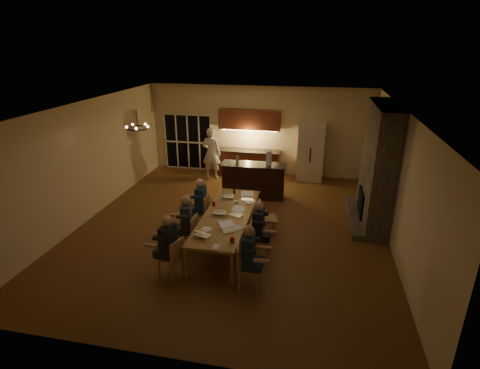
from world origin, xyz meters
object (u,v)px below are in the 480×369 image
laptop_c (219,209)px  mug_back (223,199)px  can_cola (234,191)px  laptop_e (228,193)px  chandelier (138,128)px  standing_person (211,153)px  bar_island (254,180)px  laptop_f (247,196)px  plate_far (249,202)px  plate_near (237,228)px  bar_blender (269,158)px  chair_left_near (170,257)px  person_left_near (168,246)px  chair_right_near (248,266)px  chair_left_far (200,212)px  chair_right_mid (260,239)px  person_left_far (201,204)px  mug_front (219,222)px  chair_right_far (268,218)px  person_right_near (249,257)px  dining_table (227,229)px  person_left_mid (187,223)px  laptop_d (236,211)px  person_right_mid (258,229)px  bar_bottle (237,160)px  redcup_mid (214,204)px  laptop_a (203,231)px  mug_mid (236,203)px  laptop_b (228,226)px  chair_left_mid (187,233)px  plate_left (207,229)px  refrigerator (310,153)px  redcup_near (232,240)px

laptop_c → mug_back: size_ratio=3.20×
can_cola → laptop_e: bearing=-109.7°
chandelier → mug_back: chandelier is taller
standing_person → mug_back: (1.33, -3.58, -0.12)m
bar_island → laptop_f: bearing=-87.2°
mug_back → plate_far: size_ratio=0.44×
bar_island → plate_near: 3.63m
bar_blender → chair_left_near: bearing=-98.3°
person_left_near → chair_right_near: bearing=94.7°
chair_left_far → chair_right_mid: size_ratio=1.00×
laptop_c → person_left_far: bearing=-47.9°
standing_person → bar_island: bearing=143.2°
mug_front → mug_back: same height
chair_right_mid → chair_right_far: (0.02, 1.11, 0.00)m
laptop_e → person_right_near: bearing=104.7°
dining_table → person_left_mid: size_ratio=2.39×
chair_right_mid → laptop_d: bearing=55.3°
person_right_mid → bar_bottle: person_right_mid is taller
person_left_mid → redcup_mid: size_ratio=11.50×
chandelier → chair_left_near: bearing=-52.4°
person_right_mid → can_cola: size_ratio=11.50×
person_right_near → person_left_far: size_ratio=1.00×
chair_left_far → laptop_a: laptop_a is taller
bar_island → laptop_c: bearing=-98.6°
laptop_c → mug_back: laptop_c is taller
dining_table → mug_front: bearing=-95.6°
laptop_c → mug_mid: size_ratio=3.20×
chair_left_near → chair_left_far: size_ratio=1.00×
can_cola → chandelier: bearing=-149.0°
person_right_near → bar_bottle: 4.81m
chair_right_far → redcup_mid: size_ratio=7.42×
dining_table → can_cola: bearing=94.9°
person_right_mid → chandelier: chandelier is taller
laptop_d → laptop_e: same height
person_right_near → laptop_f: bearing=9.4°
redcup_mid → chair_left_near: bearing=-100.5°
standing_person → laptop_c: standing_person is taller
person_left_near → laptop_b: person_left_near is taller
chair_right_far → chandelier: (-3.07, -0.53, 2.31)m
chandelier → chair_right_far: bearing=9.9°
bar_island → chair_left_mid: (-0.99, -3.55, -0.10)m
chair_right_far → plate_left: (-1.17, -1.49, 0.31)m
standing_person → laptop_e: size_ratio=5.78×
person_left_far → chandelier: size_ratio=2.54×
laptop_b → mug_back: (-0.52, 1.61, -0.06)m
refrigerator → mug_front: bearing=-108.9°
chair_right_far → redcup_near: bearing=148.5°
dining_table → laptop_e: 1.19m
person_left_far → can_cola: size_ratio=11.50×
chair_right_near → chandelier: (-2.98, 1.73, 2.31)m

